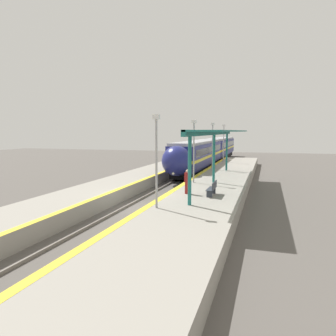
# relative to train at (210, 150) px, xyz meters

# --- Properties ---
(ground_plane) EXTENTS (120.00, 120.00, 0.00)m
(ground_plane) POSITION_rel_train_xyz_m (0.00, -28.08, -2.19)
(ground_plane) COLOR #56514C
(rail_left) EXTENTS (0.08, 90.00, 0.15)m
(rail_left) POSITION_rel_train_xyz_m (-0.72, -28.08, -2.12)
(rail_left) COLOR slate
(rail_left) RESTS_ON ground_plane
(rail_right) EXTENTS (0.08, 90.00, 0.15)m
(rail_right) POSITION_rel_train_xyz_m (0.72, -28.08, -2.12)
(rail_right) COLOR slate
(rail_right) RESTS_ON ground_plane
(train) EXTENTS (2.90, 39.83, 3.83)m
(train) POSITION_rel_train_xyz_m (0.00, 0.00, 0.00)
(train) COLOR black
(train) RESTS_ON ground_plane
(platform_right) EXTENTS (4.90, 64.00, 0.96)m
(platform_right) POSITION_rel_train_xyz_m (4.17, -28.08, -1.72)
(platform_right) COLOR gray
(platform_right) RESTS_ON ground_plane
(platform_left) EXTENTS (3.87, 64.00, 0.96)m
(platform_left) POSITION_rel_train_xyz_m (-3.65, -28.08, -1.72)
(platform_left) COLOR gray
(platform_left) RESTS_ON ground_plane
(platform_bench) EXTENTS (0.44, 1.72, 0.89)m
(platform_bench) POSITION_rel_train_xyz_m (4.78, -27.21, -0.77)
(platform_bench) COLOR #2D333D
(platform_bench) RESTS_ON platform_right
(person_waiting) EXTENTS (0.36, 0.22, 1.59)m
(person_waiting) POSITION_rel_train_xyz_m (3.12, -27.10, -0.43)
(person_waiting) COLOR maroon
(person_waiting) RESTS_ON platform_right
(railway_signal) EXTENTS (0.28, 0.28, 4.05)m
(railway_signal) POSITION_rel_train_xyz_m (-2.18, -4.19, 0.30)
(railway_signal) COLOR #59595E
(railway_signal) RESTS_ON ground_plane
(lamppost_near) EXTENTS (0.36, 0.20, 4.90)m
(lamppost_near) POSITION_rel_train_xyz_m (2.49, -31.41, 1.59)
(lamppost_near) COLOR #9E9EA3
(lamppost_near) RESTS_ON platform_right
(lamppost_mid) EXTENTS (0.36, 0.20, 4.90)m
(lamppost_mid) POSITION_rel_train_xyz_m (2.49, -22.38, 1.59)
(lamppost_mid) COLOR #9E9EA3
(lamppost_mid) RESTS_ON platform_right
(lamppost_far) EXTENTS (0.36, 0.20, 4.90)m
(lamppost_far) POSITION_rel_train_xyz_m (2.49, -13.36, 1.59)
(lamppost_far) COLOR #9E9EA3
(lamppost_far) RESTS_ON platform_right
(lamppost_farthest) EXTENTS (0.36, 0.20, 4.90)m
(lamppost_farthest) POSITION_rel_train_xyz_m (2.49, -4.33, 1.59)
(lamppost_farthest) COLOR #9E9EA3
(lamppost_farthest) RESTS_ON platform_right
(station_canopy) EXTENTS (2.02, 19.71, 4.12)m
(station_canopy) POSITION_rel_train_xyz_m (4.59, -21.89, 2.62)
(station_canopy) COLOR #1E6B66
(station_canopy) RESTS_ON platform_right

